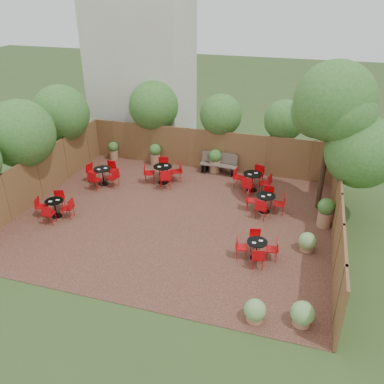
% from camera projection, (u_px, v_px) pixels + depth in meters
% --- Properties ---
extents(ground, '(80.00, 80.00, 0.00)m').
position_uv_depth(ground, '(174.00, 218.00, 15.85)').
color(ground, '#354F23').
rests_on(ground, ground).
extents(courtyard_paving, '(12.00, 10.00, 0.02)m').
position_uv_depth(courtyard_paving, '(174.00, 218.00, 15.85)').
color(courtyard_paving, '#351916').
rests_on(courtyard_paving, ground).
extents(fence_back, '(12.00, 0.08, 2.00)m').
position_uv_depth(fence_back, '(207.00, 150.00, 19.63)').
color(fence_back, brown).
rests_on(fence_back, ground).
extents(fence_left, '(0.08, 10.00, 2.00)m').
position_uv_depth(fence_left, '(39.00, 176.00, 16.94)').
color(fence_left, brown).
rests_on(fence_left, ground).
extents(fence_right, '(0.08, 10.00, 2.00)m').
position_uv_depth(fence_right, '(337.00, 219.00, 13.85)').
color(fence_right, brown).
rests_on(fence_right, ground).
extents(neighbour_building, '(5.00, 4.00, 8.00)m').
position_uv_depth(neighbour_building, '(143.00, 70.00, 21.95)').
color(neighbour_building, beige).
rests_on(neighbour_building, ground).
extents(overhang_foliage, '(15.87, 10.47, 2.78)m').
position_uv_depth(overhang_foliage, '(144.00, 127.00, 17.28)').
color(overhang_foliage, '#316621').
rests_on(overhang_foliage, ground).
extents(courtyard_tree, '(3.02, 2.97, 5.90)m').
position_uv_depth(courtyard_tree, '(334.00, 107.00, 14.61)').
color(courtyard_tree, black).
rests_on(courtyard_tree, courtyard_paving).
extents(park_bench_left, '(1.61, 0.55, 0.99)m').
position_uv_depth(park_bench_left, '(217.00, 163.00, 19.38)').
color(park_bench_left, brown).
rests_on(park_bench_left, courtyard_paving).
extents(park_bench_right, '(1.63, 0.71, 0.98)m').
position_uv_depth(park_bench_right, '(221.00, 163.00, 19.33)').
color(park_bench_right, brown).
rests_on(park_bench_right, courtyard_paving).
extents(bistro_tables, '(9.45, 6.50, 0.96)m').
position_uv_depth(bistro_tables, '(180.00, 190.00, 16.95)').
color(bistro_tables, black).
rests_on(bistro_tables, courtyard_paving).
extents(planters, '(11.18, 4.25, 1.16)m').
position_uv_depth(planters, '(207.00, 169.00, 18.54)').
color(planters, '#9E6F4F').
rests_on(planters, courtyard_paving).
extents(low_shrubs, '(1.87, 4.38, 0.71)m').
position_uv_depth(low_shrubs, '(291.00, 286.00, 11.77)').
color(low_shrubs, '#9E6F4F').
rests_on(low_shrubs, courtyard_paving).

